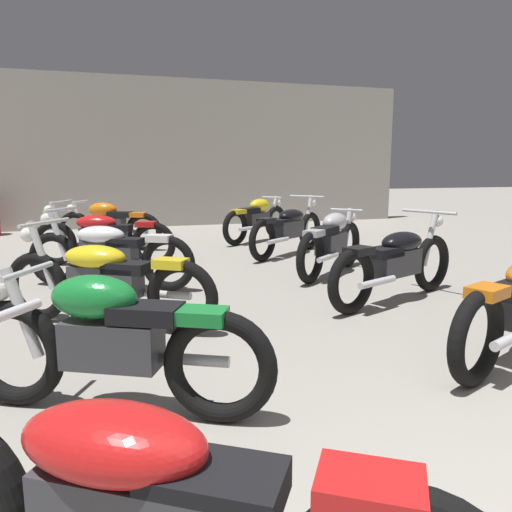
# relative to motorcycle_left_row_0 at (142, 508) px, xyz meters

# --- Properties ---
(back_wall) EXTENTS (12.89, 0.24, 3.60)m
(back_wall) POSITION_rel_motorcycle_left_row_0_xyz_m (1.47, 11.38, 1.35)
(back_wall) COLOR #9E998E
(back_wall) RESTS_ON ground
(motorcycle_left_row_0) EXTENTS (1.88, 1.28, 0.97)m
(motorcycle_left_row_0) POSITION_rel_motorcycle_left_row_0_xyz_m (0.00, 0.00, 0.00)
(motorcycle_left_row_0) COLOR black
(motorcycle_left_row_0) RESTS_ON ground
(motorcycle_left_row_1) EXTENTS (1.80, 1.00, 0.88)m
(motorcycle_left_row_1) POSITION_rel_motorcycle_left_row_0_xyz_m (-0.05, 1.56, 0.01)
(motorcycle_left_row_1) COLOR black
(motorcycle_left_row_1) RESTS_ON ground
(motorcycle_left_row_2) EXTENTS (1.88, 1.28, 0.97)m
(motorcycle_left_row_2) POSITION_rel_motorcycle_left_row_0_xyz_m (-0.05, 3.29, 0.00)
(motorcycle_left_row_2) COLOR black
(motorcycle_left_row_2) RESTS_ON ground
(motorcycle_left_row_3) EXTENTS (1.96, 1.16, 0.97)m
(motorcycle_left_row_3) POSITION_rel_motorcycle_left_row_0_xyz_m (0.01, 4.87, 0.00)
(motorcycle_left_row_3) COLOR black
(motorcycle_left_row_3) RESTS_ON ground
(motorcycle_left_row_4) EXTENTS (2.06, 0.98, 0.97)m
(motorcycle_left_row_4) POSITION_rel_motorcycle_left_row_0_xyz_m (-0.03, 6.37, 0.00)
(motorcycle_left_row_4) COLOR black
(motorcycle_left_row_4) RESTS_ON ground
(motorcycle_left_row_5) EXTENTS (1.82, 0.96, 0.88)m
(motorcycle_left_row_5) POSITION_rel_motorcycle_left_row_0_xyz_m (0.09, 7.93, 0.01)
(motorcycle_left_row_5) COLOR black
(motorcycle_left_row_5) RESTS_ON ground
(motorcycle_right_row_2) EXTENTS (2.04, 1.03, 0.97)m
(motorcycle_right_row_2) POSITION_rel_motorcycle_left_row_0_xyz_m (3.00, 3.28, 0.00)
(motorcycle_right_row_2) COLOR black
(motorcycle_right_row_2) RESTS_ON ground
(motorcycle_right_row_3) EXTENTS (1.57, 1.36, 0.88)m
(motorcycle_right_row_3) POSITION_rel_motorcycle_left_row_0_xyz_m (2.96, 4.79, 0.01)
(motorcycle_right_row_3) COLOR black
(motorcycle_right_row_3) RESTS_ON ground
(motorcycle_right_row_4) EXTENTS (1.80, 1.39, 0.97)m
(motorcycle_right_row_4) POSITION_rel_motorcycle_left_row_0_xyz_m (2.97, 6.45, 0.00)
(motorcycle_right_row_4) COLOR black
(motorcycle_right_row_4) RESTS_ON ground
(motorcycle_right_row_5) EXTENTS (1.69, 1.20, 0.88)m
(motorcycle_right_row_5) POSITION_rel_motorcycle_left_row_0_xyz_m (2.92, 8.07, 0.01)
(motorcycle_right_row_5) COLOR black
(motorcycle_right_row_5) RESTS_ON ground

